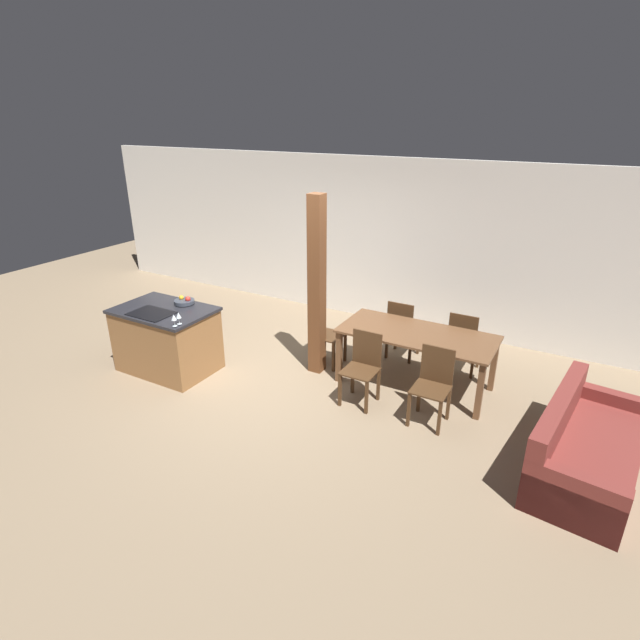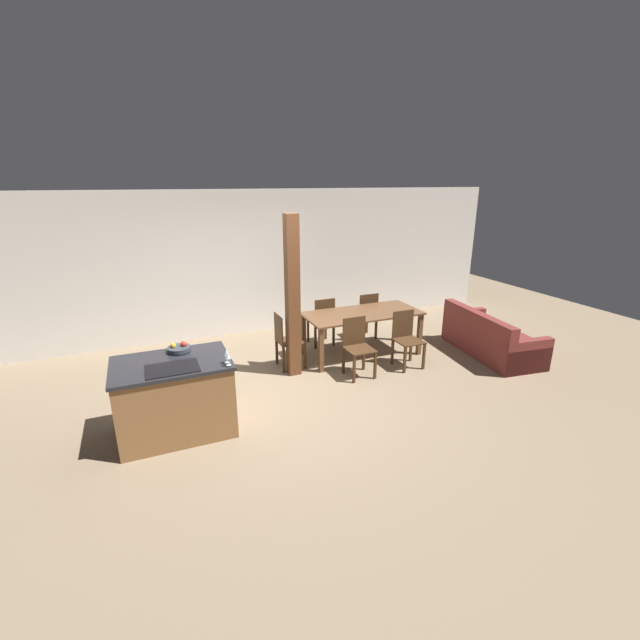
{
  "view_description": "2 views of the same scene",
  "coord_description": "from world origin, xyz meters",
  "px_view_note": "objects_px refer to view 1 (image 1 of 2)",
  "views": [
    {
      "loc": [
        3.4,
        -4.76,
        3.31
      ],
      "look_at": [
        0.6,
        0.2,
        0.95
      ],
      "focal_mm": 28.0,
      "sensor_mm": 36.0,
      "label": 1
    },
    {
      "loc": [
        -1.67,
        -5.13,
        2.85
      ],
      "look_at": [
        0.6,
        0.2,
        0.95
      ],
      "focal_mm": 24.0,
      "sensor_mm": 36.0,
      "label": 2
    }
  ],
  "objects_px": {
    "wine_glass_middle": "(179,316)",
    "timber_post": "(317,288)",
    "wine_glass_near": "(174,318)",
    "kitchen_island": "(167,339)",
    "dining_chair_far_left": "(402,328)",
    "dining_chair_head_end": "(324,332)",
    "dining_chair_near_right": "(433,384)",
    "fruit_bowl": "(184,301)",
    "dining_chair_near_left": "(362,366)",
    "dining_chair_far_right": "(463,341)",
    "couch": "(585,450)",
    "dining_table": "(417,340)"
  },
  "relations": [
    {
      "from": "wine_glass_middle",
      "to": "timber_post",
      "type": "distance_m",
      "value": 1.78
    },
    {
      "from": "wine_glass_near",
      "to": "kitchen_island",
      "type": "bearing_deg",
      "value": 147.33
    },
    {
      "from": "dining_chair_far_left",
      "to": "dining_chair_head_end",
      "type": "bearing_deg",
      "value": 36.4
    },
    {
      "from": "wine_glass_near",
      "to": "timber_post",
      "type": "bearing_deg",
      "value": 47.46
    },
    {
      "from": "dining_chair_near_right",
      "to": "wine_glass_middle",
      "type": "bearing_deg",
      "value": -164.09
    },
    {
      "from": "kitchen_island",
      "to": "wine_glass_middle",
      "type": "bearing_deg",
      "value": -26.78
    },
    {
      "from": "fruit_bowl",
      "to": "dining_chair_near_left",
      "type": "xyz_separation_m",
      "value": [
        2.57,
        0.28,
        -0.47
      ]
    },
    {
      "from": "dining_chair_far_right",
      "to": "dining_chair_head_end",
      "type": "height_order",
      "value": "same"
    },
    {
      "from": "couch",
      "to": "timber_post",
      "type": "bearing_deg",
      "value": 87.31
    },
    {
      "from": "dining_chair_near_left",
      "to": "dining_chair_head_end",
      "type": "bearing_deg",
      "value": 143.6
    },
    {
      "from": "wine_glass_middle",
      "to": "dining_chair_head_end",
      "type": "xyz_separation_m",
      "value": [
        1.2,
        1.52,
        -0.55
      ]
    },
    {
      "from": "kitchen_island",
      "to": "dining_table",
      "type": "xyz_separation_m",
      "value": [
        3.13,
        1.23,
        0.21
      ]
    },
    {
      "from": "kitchen_island",
      "to": "dining_chair_near_left",
      "type": "distance_m",
      "value": 2.75
    },
    {
      "from": "dining_chair_near_left",
      "to": "dining_chair_head_end",
      "type": "relative_size",
      "value": 1.0
    },
    {
      "from": "dining_table",
      "to": "dining_chair_far_left",
      "type": "height_order",
      "value": "dining_chair_far_left"
    },
    {
      "from": "dining_chair_near_left",
      "to": "fruit_bowl",
      "type": "bearing_deg",
      "value": -173.76
    },
    {
      "from": "kitchen_island",
      "to": "fruit_bowl",
      "type": "bearing_deg",
      "value": 66.41
    },
    {
      "from": "dining_chair_far_right",
      "to": "dining_chair_head_end",
      "type": "relative_size",
      "value": 1.0
    },
    {
      "from": "fruit_bowl",
      "to": "dining_chair_far_right",
      "type": "distance_m",
      "value": 3.84
    },
    {
      "from": "dining_chair_far_left",
      "to": "couch",
      "type": "bearing_deg",
      "value": 148.89
    },
    {
      "from": "dining_chair_far_left",
      "to": "couch",
      "type": "xyz_separation_m",
      "value": [
        2.48,
        -1.5,
        -0.21
      ]
    },
    {
      "from": "wine_glass_near",
      "to": "dining_chair_head_end",
      "type": "bearing_deg",
      "value": 53.09
    },
    {
      "from": "dining_chair_near_left",
      "to": "dining_chair_near_right",
      "type": "relative_size",
      "value": 1.0
    },
    {
      "from": "dining_chair_head_end",
      "to": "dining_chair_far_right",
      "type": "bearing_deg",
      "value": -69.44
    },
    {
      "from": "dining_chair_far_left",
      "to": "dining_chair_head_end",
      "type": "height_order",
      "value": "same"
    },
    {
      "from": "wine_glass_near",
      "to": "dining_chair_far_right",
      "type": "height_order",
      "value": "wine_glass_near"
    },
    {
      "from": "dining_chair_far_left",
      "to": "dining_chair_near_right",
      "type": "bearing_deg",
      "value": 123.22
    },
    {
      "from": "dining_chair_near_right",
      "to": "wine_glass_near",
      "type": "bearing_deg",
      "value": -162.7
    },
    {
      "from": "wine_glass_near",
      "to": "dining_chair_near_right",
      "type": "height_order",
      "value": "wine_glass_near"
    },
    {
      "from": "dining_table",
      "to": "dining_chair_near_left",
      "type": "height_order",
      "value": "dining_chair_near_left"
    },
    {
      "from": "dining_chair_near_left",
      "to": "dining_chair_far_left",
      "type": "relative_size",
      "value": 1.0
    },
    {
      "from": "kitchen_island",
      "to": "dining_chair_head_end",
      "type": "xyz_separation_m",
      "value": [
        1.78,
        1.23,
        0.02
      ]
    },
    {
      "from": "dining_chair_far_right",
      "to": "wine_glass_middle",
      "type": "bearing_deg",
      "value": 36.25
    },
    {
      "from": "fruit_bowl",
      "to": "wine_glass_near",
      "type": "xyz_separation_m",
      "value": [
        0.46,
        -0.65,
        0.08
      ]
    },
    {
      "from": "couch",
      "to": "dining_chair_far_left",
      "type": "bearing_deg",
      "value": 65.88
    },
    {
      "from": "fruit_bowl",
      "to": "dining_chair_far_right",
      "type": "relative_size",
      "value": 0.31
    },
    {
      "from": "wine_glass_near",
      "to": "dining_chair_head_end",
      "type": "xyz_separation_m",
      "value": [
        1.2,
        1.6,
        -0.55
      ]
    },
    {
      "from": "dining_chair_near_left",
      "to": "dining_chair_head_end",
      "type": "height_order",
      "value": "same"
    },
    {
      "from": "dining_table",
      "to": "timber_post",
      "type": "height_order",
      "value": "timber_post"
    },
    {
      "from": "kitchen_island",
      "to": "dining_chair_near_right",
      "type": "relative_size",
      "value": 1.47
    },
    {
      "from": "fruit_bowl",
      "to": "couch",
      "type": "relative_size",
      "value": 0.14
    },
    {
      "from": "dining_chair_head_end",
      "to": "timber_post",
      "type": "bearing_deg",
      "value": -172.62
    },
    {
      "from": "couch",
      "to": "dining_chair_far_right",
      "type": "bearing_deg",
      "value": 53.96
    },
    {
      "from": "fruit_bowl",
      "to": "dining_chair_head_end",
      "type": "height_order",
      "value": "fruit_bowl"
    },
    {
      "from": "dining_chair_near_right",
      "to": "couch",
      "type": "distance_m",
      "value": 1.62
    },
    {
      "from": "wine_glass_near",
      "to": "couch",
      "type": "bearing_deg",
      "value": 9.56
    },
    {
      "from": "fruit_bowl",
      "to": "dining_chair_far_right",
      "type": "height_order",
      "value": "fruit_bowl"
    },
    {
      "from": "wine_glass_middle",
      "to": "wine_glass_near",
      "type": "bearing_deg",
      "value": -90.0
    },
    {
      "from": "dining_chair_head_end",
      "to": "dining_table",
      "type": "bearing_deg",
      "value": -90.0
    },
    {
      "from": "wine_glass_middle",
      "to": "dining_chair_far_right",
      "type": "relative_size",
      "value": 0.17
    }
  ]
}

